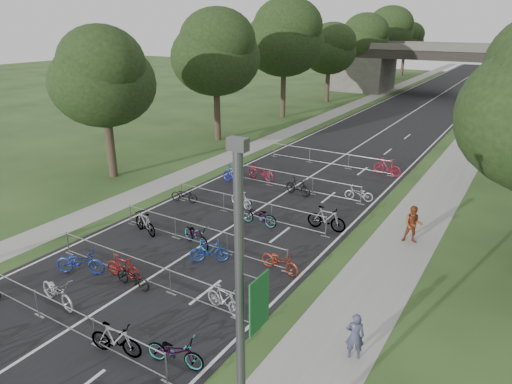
{
  "coord_description": "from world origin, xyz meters",
  "views": [
    {
      "loc": [
        12.37,
        -3.98,
        9.99
      ],
      "look_at": [
        -0.06,
        16.03,
        1.1
      ],
      "focal_mm": 32.0,
      "sensor_mm": 36.0,
      "label": 1
    }
  ],
  "objects_px": {
    "overpass_bridge": "(442,70)",
    "pedestrian_b": "(413,225)",
    "lamppost": "(242,337)",
    "pedestrian_a": "(355,336)"
  },
  "relations": [
    {
      "from": "overpass_bridge",
      "to": "pedestrian_b",
      "type": "height_order",
      "value": "overpass_bridge"
    },
    {
      "from": "pedestrian_a",
      "to": "pedestrian_b",
      "type": "bearing_deg",
      "value": -110.57
    },
    {
      "from": "overpass_bridge",
      "to": "pedestrian_a",
      "type": "xyz_separation_m",
      "value": [
        8.83,
        -57.45,
        -2.73
      ]
    },
    {
      "from": "overpass_bridge",
      "to": "pedestrian_a",
      "type": "height_order",
      "value": "overpass_bridge"
    },
    {
      "from": "lamppost",
      "to": "pedestrian_a",
      "type": "bearing_deg",
      "value": 84.89
    },
    {
      "from": "pedestrian_a",
      "to": "pedestrian_b",
      "type": "distance_m",
      "value": 9.1
    },
    {
      "from": "pedestrian_a",
      "to": "lamppost",
      "type": "bearing_deg",
      "value": 61.18
    },
    {
      "from": "lamppost",
      "to": "pedestrian_b",
      "type": "xyz_separation_m",
      "value": [
        -0.0,
        14.63,
        -3.36
      ]
    },
    {
      "from": "overpass_bridge",
      "to": "lamppost",
      "type": "xyz_separation_m",
      "value": [
        8.33,
        -63.0,
        0.75
      ]
    },
    {
      "from": "overpass_bridge",
      "to": "pedestrian_b",
      "type": "bearing_deg",
      "value": -80.23
    }
  ]
}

